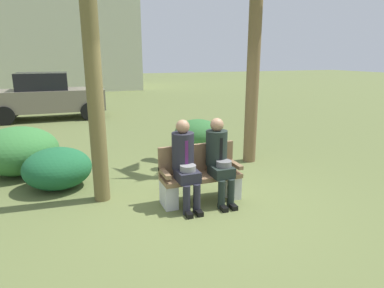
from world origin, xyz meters
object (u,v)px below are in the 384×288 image
Objects in this scene: seated_man_left at (185,160)px; seated_man_right at (219,156)px; shrub_near_bench at (58,168)px; parked_car_near at (47,96)px; park_bench at (200,177)px; shrub_far_lawn at (197,134)px; shrub_mid_lawn at (18,151)px.

seated_man_right is (0.57, -0.00, -0.01)m from seated_man_left.
parked_car_near reaches higher than shrub_near_bench.
park_bench is 1.08× the size of shrub_far_lawn.
seated_man_right is 2.85m from shrub_near_bench.
seated_man_right reaches higher than shrub_far_lawn.
shrub_mid_lawn is (-2.84, 2.42, 0.08)m from park_bench.
shrub_mid_lawn is at bearing 139.62° from park_bench.
park_bench is at bearing -111.10° from shrub_far_lawn.
parked_car_near is at bearing 104.04° from seated_man_left.
parked_car_near is (-2.19, 8.74, 0.09)m from seated_man_left.
seated_man_left is at bearing 179.89° from seated_man_right.
park_bench reaches higher than shrub_far_lawn.
park_bench is 1.10× the size of shrub_near_bench.
park_bench is at bearing -40.38° from shrub_mid_lawn.
shrub_near_bench is (-2.13, 1.36, -0.03)m from park_bench.
shrub_far_lawn is 6.78m from parked_car_near.
park_bench is at bearing -73.96° from parked_car_near.
shrub_near_bench is at bearing 148.41° from seated_man_right.
parked_car_near reaches higher than shrub_mid_lawn.
seated_man_right reaches higher than park_bench.
park_bench is 0.95× the size of seated_man_right.
shrub_far_lawn is at bearing 25.39° from shrub_near_bench.
parked_car_near is at bearing 122.17° from shrub_far_lawn.
shrub_near_bench is (-1.84, 1.48, -0.38)m from seated_man_left.
park_bench is at bearing 21.92° from seated_man_left.
shrub_mid_lawn is (-2.55, 2.54, -0.28)m from seated_man_left.
shrub_near_bench is 0.98× the size of shrub_far_lawn.
seated_man_left is 9.01m from parked_car_near.
seated_man_left is at bearing -115.08° from shrub_far_lawn.
shrub_far_lawn is at bearing 64.92° from seated_man_left.
parked_car_near is at bearing 86.67° from shrub_mid_lawn.
seated_man_left reaches higher than shrub_mid_lawn.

